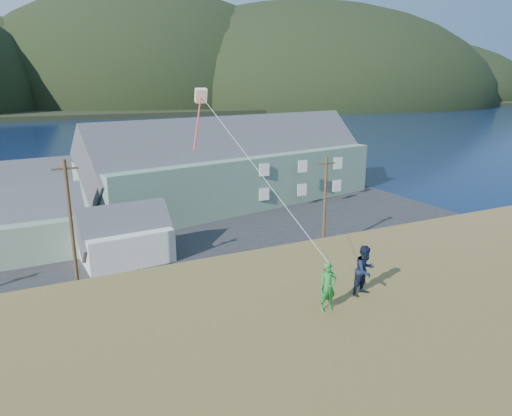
{
  "coord_description": "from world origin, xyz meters",
  "views": [
    {
      "loc": [
        -6.13,
        -29.35,
        14.21
      ],
      "look_at": [
        2.58,
        -11.58,
        8.8
      ],
      "focal_mm": 32.0,
      "sensor_mm": 36.0,
      "label": 1
    }
  ],
  "objects": [
    {
      "name": "kite_rig",
      "position": [
        0.05,
        -11.89,
        13.54
      ],
      "size": [
        1.44,
        3.68,
        8.61
      ],
      "color": "beige",
      "rests_on": "ground"
    },
    {
      "name": "lodge",
      "position": [
        15.77,
        20.43,
        4.88
      ],
      "size": [
        37.39,
        17.21,
        12.7
      ],
      "rotation": [
        0.0,
        0.0,
        0.2
      ],
      "color": "gray",
      "rests_on": "waterfront_lot"
    },
    {
      "name": "utility_poles",
      "position": [
        -3.05,
        1.5,
        4.51
      ],
      "size": [
        35.46,
        0.24,
        9.5
      ],
      "color": "#47331E",
      "rests_on": "waterfront_lot"
    },
    {
      "name": "kite_flyer_green",
      "position": [
        1.72,
        -18.47,
        8.01
      ],
      "size": [
        0.62,
        0.43,
        1.62
      ],
      "primitive_type": "imported",
      "rotation": [
        0.0,
        0.0,
        -0.08
      ],
      "color": "#227E2C",
      "rests_on": "hillside"
    },
    {
      "name": "kite_flyer_navy",
      "position": [
        3.52,
        -18.07,
        8.08
      ],
      "size": [
        0.97,
        0.82,
        1.76
      ],
      "primitive_type": "imported",
      "rotation": [
        0.0,
        0.0,
        0.19
      ],
      "color": "#121B33",
      "rests_on": "hillside"
    },
    {
      "name": "shed_palegreen_far",
      "position": [
        -6.64,
        23.7,
        2.99
      ],
      "size": [
        12.36,
        8.02,
        7.84
      ],
      "rotation": [
        0.0,
        0.0,
        0.13
      ],
      "color": "gray",
      "rests_on": "waterfront_lot"
    },
    {
      "name": "far_shore",
      "position": [
        0.0,
        330.0,
        1.0
      ],
      "size": [
        900.0,
        320.0,
        2.0
      ],
      "primitive_type": "cube",
      "color": "black",
      "rests_on": "ground"
    },
    {
      "name": "shed_white",
      "position": [
        -0.18,
        7.0,
        2.23
      ],
      "size": [
        7.59,
        5.33,
        5.77
      ],
      "rotation": [
        0.0,
        0.0,
        0.08
      ],
      "color": "silver",
      "rests_on": "waterfront_lot"
    },
    {
      "name": "wharf",
      "position": [
        -6.0,
        40.0,
        0.45
      ],
      "size": [
        26.0,
        14.0,
        0.9
      ],
      "primitive_type": "cube",
      "color": "gray",
      "rests_on": "ground"
    },
    {
      "name": "far_hills",
      "position": [
        35.59,
        279.38,
        2.0
      ],
      "size": [
        760.0,
        265.0,
        143.0
      ],
      "color": "black",
      "rests_on": "ground"
    },
    {
      "name": "shed_palegreen_near",
      "position": [
        -7.67,
        11.97,
        2.69
      ],
      "size": [
        9.96,
        6.44,
        7.14
      ],
      "rotation": [
        0.0,
        0.0,
        0.02
      ],
      "color": "gray",
      "rests_on": "waterfront_lot"
    },
    {
      "name": "grass_strip",
      "position": [
        0.0,
        -2.0,
        0.05
      ],
      "size": [
        110.0,
        8.0,
        0.1
      ],
      "primitive_type": "cube",
      "color": "#4C3D19",
      "rests_on": "ground"
    },
    {
      "name": "ground",
      "position": [
        0.0,
        0.0,
        0.0
      ],
      "size": [
        900.0,
        900.0,
        0.0
      ],
      "primitive_type": "plane",
      "color": "#0A1638",
      "rests_on": "ground"
    },
    {
      "name": "waterfront_lot",
      "position": [
        0.0,
        17.0,
        0.06
      ],
      "size": [
        72.0,
        36.0,
        0.12
      ],
      "primitive_type": "cube",
      "color": "#28282B",
      "rests_on": "ground"
    },
    {
      "name": "parked_cars",
      "position": [
        -9.75,
        20.99,
        0.88
      ],
      "size": [
        22.0,
        12.48,
        1.57
      ],
      "color": "maroon",
      "rests_on": "waterfront_lot"
    }
  ]
}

